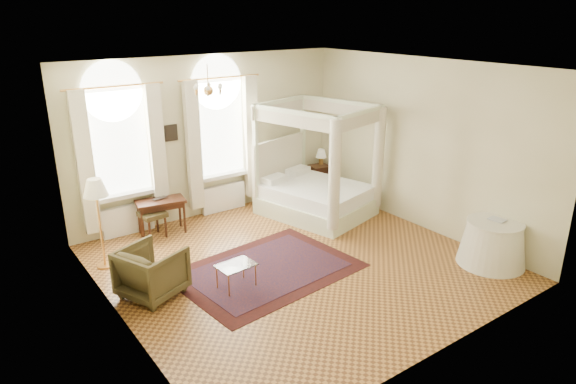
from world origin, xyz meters
The scene contains 18 objects.
ground centered at (0.00, 0.00, 0.00)m, with size 6.00×6.00×0.00m, color #AA7031.
room_walls centered at (0.00, 0.00, 1.98)m, with size 6.00×6.00×6.00m.
window_left centered at (-1.90, 2.87, 1.49)m, with size 1.62×0.27×3.29m.
window_right centered at (0.20, 2.87, 1.49)m, with size 1.62×0.27×3.29m.
chandelier centered at (-0.90, 1.20, 2.91)m, with size 0.51×0.45×0.50m.
wall_pictures centered at (0.09, 2.97, 1.89)m, with size 2.54×0.03×0.39m.
canopy_bed centered at (1.71, 1.58, 0.53)m, with size 2.22×2.51×2.34m.
nightstand centered at (2.70, 2.70, 0.32)m, with size 0.44×0.40×0.63m, color #381B0F.
nightstand_lamp centered at (2.81, 2.78, 0.87)m, with size 0.25×0.25×0.37m.
writing_desk centered at (-1.35, 2.55, 0.58)m, with size 0.98×0.62×0.68m.
laptop centered at (-1.34, 2.66, 0.69)m, with size 0.30×0.19×0.02m, color black.
stool centered at (-1.56, 2.47, 0.43)m, with size 0.49×0.49×0.51m.
armchair centered at (-2.38, 0.45, 0.39)m, with size 0.84×0.86×0.78m, color #40361B.
coffee_table centered at (-1.25, -0.10, 0.36)m, with size 0.61×0.45×0.40m.
floor_lamp centered at (-2.70, 1.83, 1.33)m, with size 0.40×0.40×1.56m.
oriental_rug centered at (-0.56, 0.09, 0.01)m, with size 3.09×2.36×0.01m.
side_table centered at (2.70, -1.95, 0.38)m, with size 1.13×1.13×0.77m.
book centered at (2.67, -1.94, 0.78)m, with size 0.20×0.27×0.02m, color black.
Camera 1 is at (-4.75, -6.32, 4.11)m, focal length 32.00 mm.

